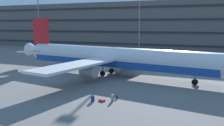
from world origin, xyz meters
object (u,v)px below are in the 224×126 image
at_px(suitcase_silver, 102,100).
at_px(backpack_laid_flat, 117,97).
at_px(suitcase_red, 113,97).
at_px(airliner, 112,58).
at_px(suitcase_large, 93,98).

relative_size(suitcase_silver, backpack_laid_flat, 1.61).
relative_size(suitcase_red, suitcase_silver, 1.24).
xyz_separation_m(airliner, backpack_laid_flat, (6.24, -13.29, -2.85)).
height_order(suitcase_large, backpack_laid_flat, suitcase_large).
bearing_deg(suitcase_silver, suitcase_red, 27.18).
bearing_deg(suitcase_red, suitcase_large, -152.62).
bearing_deg(backpack_laid_flat, suitcase_large, -136.06).
distance_m(airliner, backpack_laid_flat, 14.95).
xyz_separation_m(suitcase_large, suitcase_red, (2.07, 1.07, 0.06)).
bearing_deg(suitcase_large, airliner, 104.68).
distance_m(airliner, suitcase_large, 16.16).
bearing_deg(airliner, suitcase_large, -75.32).
distance_m(suitcase_large, backpack_laid_flat, 3.06).
bearing_deg(backpack_laid_flat, airliner, 115.16).
bearing_deg(suitcase_red, airliner, 113.06).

